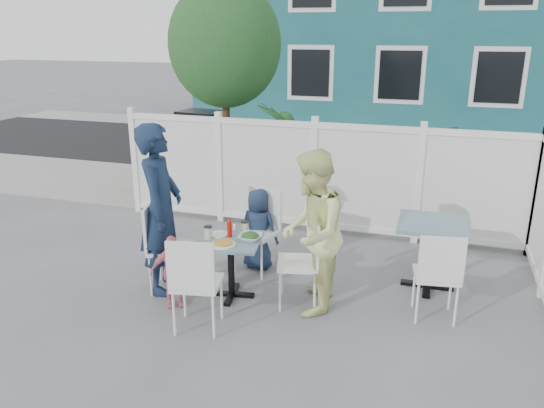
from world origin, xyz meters
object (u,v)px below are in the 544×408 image
(spare_table, at_px, (432,237))
(boy, at_px, (259,229))
(toddler, at_px, (172,271))
(chair_near, at_px, (195,278))
(man, at_px, (161,209))
(chair_right, at_px, (306,255))
(utility_cabinet, at_px, (203,151))
(chair_left, at_px, (162,240))
(woman, at_px, (311,233))
(main_table, at_px, (231,252))
(chair_back, at_px, (260,224))

(spare_table, height_order, boy, boy)
(toddler, bearing_deg, chair_near, -75.86)
(man, relative_size, boy, 1.88)
(chair_right, xyz_separation_m, boy, (-0.79, 0.73, -0.06))
(utility_cabinet, height_order, chair_near, utility_cabinet)
(chair_left, distance_m, chair_right, 1.63)
(chair_left, bearing_deg, utility_cabinet, -175.36)
(man, relative_size, woman, 1.11)
(main_table, xyz_separation_m, spare_table, (2.05, 0.88, 0.09))
(toddler, bearing_deg, chair_right, -15.73)
(man, bearing_deg, woman, -103.06)
(spare_table, bearing_deg, main_table, -156.79)
(man, distance_m, woman, 1.69)
(chair_back, bearing_deg, utility_cabinet, -41.10)
(chair_near, bearing_deg, boy, 75.96)
(spare_table, relative_size, chair_left, 0.79)
(man, xyz_separation_m, toddler, (0.28, -0.33, -0.55))
(chair_back, bearing_deg, boy, -27.06)
(chair_right, bearing_deg, chair_left, 80.55)
(toddler, bearing_deg, boy, 30.68)
(utility_cabinet, bearing_deg, woman, -43.68)
(main_table, height_order, toddler, toddler)
(woman, distance_m, boy, 1.22)
(utility_cabinet, distance_m, chair_right, 4.76)
(utility_cabinet, height_order, toddler, utility_cabinet)
(chair_back, distance_m, toddler, 1.31)
(chair_left, xyz_separation_m, chair_near, (0.75, -0.74, -0.01))
(spare_table, bearing_deg, toddler, -153.84)
(woman, bearing_deg, chair_back, -140.17)
(woman, bearing_deg, utility_cabinet, -148.77)
(chair_right, xyz_separation_m, chair_back, (-0.76, 0.71, 0.01))
(chair_left, bearing_deg, chair_right, 80.60)
(utility_cabinet, xyz_separation_m, boy, (2.13, -3.03, -0.18))
(woman, bearing_deg, man, -95.08)
(chair_left, bearing_deg, main_table, 79.82)
(main_table, bearing_deg, chair_back, 85.39)
(utility_cabinet, bearing_deg, boy, -46.42)
(spare_table, relative_size, chair_near, 0.80)
(utility_cabinet, bearing_deg, chair_right, -43.78)
(boy, bearing_deg, spare_table, -168.53)
(main_table, xyz_separation_m, chair_left, (-0.80, -0.05, 0.06))
(spare_table, relative_size, toddler, 1.00)
(utility_cabinet, bearing_deg, toddler, -60.99)
(man, bearing_deg, chair_near, -149.60)
(chair_right, distance_m, chair_back, 1.04)
(chair_left, bearing_deg, boy, 121.87)
(chair_near, xyz_separation_m, toddler, (-0.46, 0.41, -0.18))
(main_table, distance_m, man, 0.90)
(utility_cabinet, relative_size, chair_back, 1.37)
(main_table, relative_size, toddler, 0.92)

